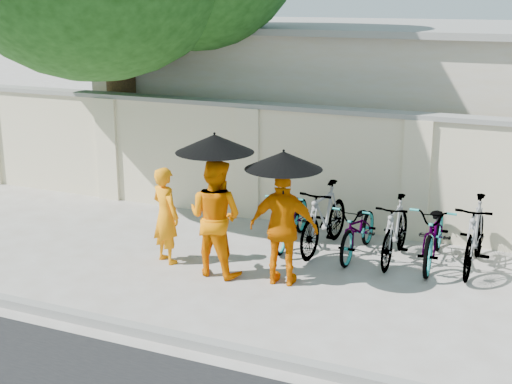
% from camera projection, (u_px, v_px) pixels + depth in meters
% --- Properties ---
extents(ground, '(80.00, 80.00, 0.00)m').
position_uv_depth(ground, '(222.00, 287.00, 9.90)').
color(ground, '#ABA8A3').
extents(kerb, '(40.00, 0.16, 0.12)m').
position_uv_depth(kerb, '(158.00, 334.00, 8.39)').
color(kerb, gray).
rests_on(kerb, ground).
extents(compound_wall, '(20.00, 0.30, 2.00)m').
position_uv_depth(compound_wall, '(359.00, 173.00, 12.05)').
color(compound_wall, beige).
rests_on(compound_wall, ground).
extents(building_behind, '(14.00, 6.00, 3.20)m').
position_uv_depth(building_behind, '(457.00, 109.00, 14.85)').
color(building_behind, beige).
rests_on(building_behind, ground).
extents(monk_left, '(0.63, 0.54, 1.47)m').
position_uv_depth(monk_left, '(166.00, 215.00, 10.64)').
color(monk_left, orange).
rests_on(monk_left, ground).
extents(monk_center, '(0.89, 0.72, 1.71)m').
position_uv_depth(monk_center, '(215.00, 217.00, 10.15)').
color(monk_center, orange).
rests_on(monk_center, ground).
extents(parasol_center, '(1.10, 1.10, 1.10)m').
position_uv_depth(parasol_center, '(215.00, 143.00, 9.77)').
color(parasol_center, black).
rests_on(parasol_center, ground).
extents(monk_right, '(1.00, 0.51, 1.64)m').
position_uv_depth(monk_right, '(284.00, 228.00, 9.80)').
color(monk_right, '#D96600').
rests_on(monk_right, ground).
extents(parasol_right, '(1.05, 1.05, 0.98)m').
position_uv_depth(parasol_right, '(284.00, 160.00, 9.46)').
color(parasol_right, black).
rests_on(parasol_right, ground).
extents(bike_0, '(0.75, 1.79, 0.92)m').
position_uv_depth(bike_0, '(292.00, 216.00, 11.50)').
color(bike_0, gray).
rests_on(bike_0, ground).
extents(bike_1, '(0.63, 1.82, 1.07)m').
position_uv_depth(bike_1, '(324.00, 218.00, 11.18)').
color(bike_1, gray).
rests_on(bike_1, ground).
extents(bike_2, '(0.60, 1.66, 0.87)m').
position_uv_depth(bike_2, '(359.00, 229.00, 10.98)').
color(bike_2, gray).
rests_on(bike_2, ground).
extents(bike_3, '(0.47, 1.64, 0.98)m').
position_uv_depth(bike_3, '(395.00, 230.00, 10.72)').
color(bike_3, gray).
rests_on(bike_3, ground).
extents(bike_4, '(0.76, 1.90, 0.98)m').
position_uv_depth(bike_4, '(435.00, 233.00, 10.62)').
color(bike_4, gray).
rests_on(bike_4, ground).
extents(bike_5, '(0.52, 1.79, 1.07)m').
position_uv_depth(bike_5, '(475.00, 235.00, 10.38)').
color(bike_5, gray).
rests_on(bike_5, ground).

